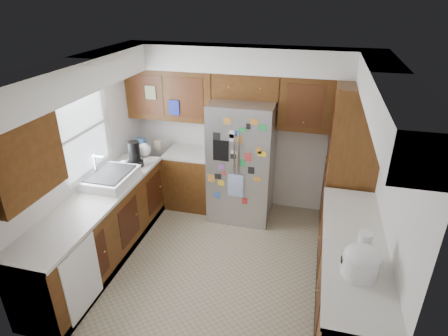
{
  "coord_description": "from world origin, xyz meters",
  "views": [
    {
      "loc": [
        0.98,
        -3.7,
        3.2
      ],
      "look_at": [
        -0.05,
        0.35,
        1.18
      ],
      "focal_mm": 30.0,
      "sensor_mm": 36.0,
      "label": 1
    }
  ],
  "objects_px": {
    "rice_cooker": "(361,261)",
    "paper_towel": "(364,246)",
    "pantry": "(350,162)",
    "fridge": "(242,161)"
  },
  "relations": [
    {
      "from": "rice_cooker",
      "to": "paper_towel",
      "type": "height_order",
      "value": "paper_towel"
    },
    {
      "from": "fridge",
      "to": "paper_towel",
      "type": "height_order",
      "value": "fridge"
    },
    {
      "from": "fridge",
      "to": "paper_towel",
      "type": "relative_size",
      "value": 6.25
    },
    {
      "from": "rice_cooker",
      "to": "paper_towel",
      "type": "xyz_separation_m",
      "value": [
        0.04,
        0.22,
        -0.0
      ]
    },
    {
      "from": "fridge",
      "to": "rice_cooker",
      "type": "bearing_deg",
      "value": -54.78
    },
    {
      "from": "pantry",
      "to": "fridge",
      "type": "bearing_deg",
      "value": 177.95
    },
    {
      "from": "fridge",
      "to": "rice_cooker",
      "type": "xyz_separation_m",
      "value": [
        1.5,
        -2.12,
        0.17
      ]
    },
    {
      "from": "pantry",
      "to": "fridge",
      "type": "height_order",
      "value": "pantry"
    },
    {
      "from": "rice_cooker",
      "to": "paper_towel",
      "type": "relative_size",
      "value": 1.14
    },
    {
      "from": "pantry",
      "to": "rice_cooker",
      "type": "relative_size",
      "value": 6.57
    }
  ]
}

